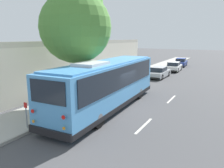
% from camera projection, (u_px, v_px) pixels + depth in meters
% --- Properties ---
extents(ground_plane, '(160.00, 160.00, 0.00)m').
position_uv_depth(ground_plane, '(119.00, 107.00, 15.05)').
color(ground_plane, '#474749').
extents(sidewalk_slab, '(80.00, 3.25, 0.15)m').
position_uv_depth(sidewalk_slab, '(76.00, 99.00, 16.81)').
color(sidewalk_slab, '#A3A099').
rests_on(sidewalk_slab, ground).
extents(curb_strip, '(80.00, 0.14, 0.15)m').
position_uv_depth(curb_strip, '(94.00, 102.00, 16.01)').
color(curb_strip, gray).
rests_on(curb_strip, ground).
extents(shuttle_bus, '(11.45, 3.11, 3.32)m').
position_uv_depth(shuttle_bus, '(107.00, 82.00, 14.44)').
color(shuttle_bus, '#4C93D1').
rests_on(shuttle_bus, ground).
extents(parked_sedan_silver, '(4.49, 1.82, 1.29)m').
position_uv_depth(parked_sedan_silver, '(159.00, 73.00, 26.12)').
color(parked_sedan_silver, '#A8AAAF').
rests_on(parked_sedan_silver, ground).
extents(parked_sedan_white, '(4.23, 1.95, 1.32)m').
position_uv_depth(parked_sedan_white, '(174.00, 67.00, 31.16)').
color(parked_sedan_white, silver).
rests_on(parked_sedan_white, ground).
extents(parked_sedan_blue, '(4.27, 1.89, 1.33)m').
position_uv_depth(parked_sedan_blue, '(181.00, 63.00, 36.46)').
color(parked_sedan_blue, navy).
rests_on(parked_sedan_blue, ground).
extents(street_tree, '(4.78, 4.78, 8.32)m').
position_uv_depth(street_tree, '(77.00, 23.00, 14.60)').
color(street_tree, brown).
rests_on(street_tree, sidewalk_slab).
extents(sign_post_near, '(0.06, 0.22, 1.37)m').
position_uv_depth(sign_post_near, '(26.00, 115.00, 11.03)').
color(sign_post_near, gray).
rests_on(sign_post_near, sidewalk_slab).
extents(sign_post_far, '(0.06, 0.06, 1.06)m').
position_uv_depth(sign_post_far, '(57.00, 107.00, 12.93)').
color(sign_post_far, gray).
rests_on(sign_post_far, sidewalk_slab).
extents(building_backdrop, '(22.92, 6.74, 4.43)m').
position_uv_depth(building_backdrop, '(71.00, 62.00, 24.79)').
color(building_backdrop, beige).
rests_on(building_backdrop, ground).
extents(lane_stripe_mid, '(2.40, 0.14, 0.01)m').
position_uv_depth(lane_stripe_mid, '(144.00, 126.00, 11.85)').
color(lane_stripe_mid, silver).
rests_on(lane_stripe_mid, ground).
extents(lane_stripe_ahead, '(2.40, 0.14, 0.01)m').
position_uv_depth(lane_stripe_ahead, '(171.00, 99.00, 16.99)').
color(lane_stripe_ahead, silver).
rests_on(lane_stripe_ahead, ground).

